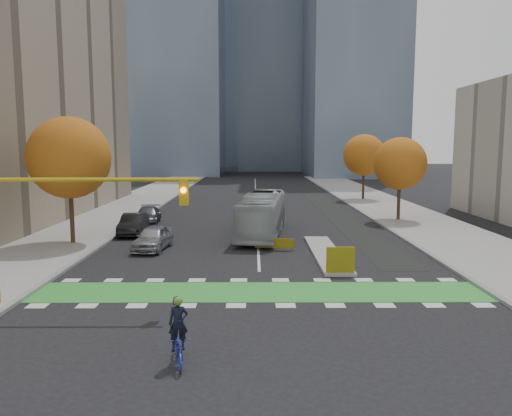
{
  "coord_description": "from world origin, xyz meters",
  "views": [
    {
      "loc": [
        -0.29,
        -19.83,
        6.45
      ],
      "look_at": [
        -0.16,
        7.24,
        3.0
      ],
      "focal_mm": 35.0,
      "sensor_mm": 36.0,
      "label": 1
    }
  ],
  "objects_px": {
    "parked_car_b": "(134,224)",
    "parked_car_c": "(148,215)",
    "tree_west": "(69,158)",
    "tree_east_far": "(364,155)",
    "parked_car_a": "(153,238)",
    "hazard_board": "(340,260)",
    "cyclist": "(179,342)",
    "tree_east_near": "(400,164)",
    "bus": "(262,214)",
    "traffic_signal_west": "(58,207)"
  },
  "relations": [
    {
      "from": "parked_car_b",
      "to": "parked_car_c",
      "type": "relative_size",
      "value": 0.97
    },
    {
      "from": "tree_west",
      "to": "tree_east_far",
      "type": "xyz_separation_m",
      "value": [
        24.5,
        26.0,
        -0.38
      ]
    },
    {
      "from": "parked_car_a",
      "to": "tree_west",
      "type": "bearing_deg",
      "value": 170.44
    },
    {
      "from": "hazard_board",
      "to": "parked_car_c",
      "type": "relative_size",
      "value": 0.3
    },
    {
      "from": "cyclist",
      "to": "tree_east_near",
      "type": "bearing_deg",
      "value": 49.44
    },
    {
      "from": "cyclist",
      "to": "parked_car_a",
      "type": "relative_size",
      "value": 0.48
    },
    {
      "from": "tree_west",
      "to": "bus",
      "type": "xyz_separation_m",
      "value": [
        12.34,
        3.36,
        -4.1
      ]
    },
    {
      "from": "parked_car_c",
      "to": "bus",
      "type": "bearing_deg",
      "value": -34.46
    },
    {
      "from": "tree_east_near",
      "to": "bus",
      "type": "xyz_separation_m",
      "value": [
        -11.66,
        -6.64,
        -3.35
      ]
    },
    {
      "from": "traffic_signal_west",
      "to": "parked_car_b",
      "type": "height_order",
      "value": "traffic_signal_west"
    },
    {
      "from": "tree_west",
      "to": "tree_east_far",
      "type": "relative_size",
      "value": 1.08
    },
    {
      "from": "tree_east_far",
      "to": "parked_car_a",
      "type": "bearing_deg",
      "value": -124.61
    },
    {
      "from": "parked_car_c",
      "to": "parked_car_a",
      "type": "bearing_deg",
      "value": -80.88
    },
    {
      "from": "parked_car_a",
      "to": "parked_car_b",
      "type": "height_order",
      "value": "parked_car_b"
    },
    {
      "from": "hazard_board",
      "to": "tree_west",
      "type": "height_order",
      "value": "tree_west"
    },
    {
      "from": "parked_car_b",
      "to": "hazard_board",
      "type": "bearing_deg",
      "value": -44.35
    },
    {
      "from": "tree_east_near",
      "to": "tree_east_far",
      "type": "bearing_deg",
      "value": 88.21
    },
    {
      "from": "tree_east_near",
      "to": "traffic_signal_west",
      "type": "height_order",
      "value": "tree_east_near"
    },
    {
      "from": "tree_east_near",
      "to": "hazard_board",
      "type": "bearing_deg",
      "value": -114.2
    },
    {
      "from": "bus",
      "to": "tree_west",
      "type": "bearing_deg",
      "value": -157.66
    },
    {
      "from": "tree_east_far",
      "to": "parked_car_a",
      "type": "height_order",
      "value": "tree_east_far"
    },
    {
      "from": "tree_east_near",
      "to": "parked_car_a",
      "type": "relative_size",
      "value": 1.64
    },
    {
      "from": "tree_east_near",
      "to": "parked_car_c",
      "type": "relative_size",
      "value": 1.51
    },
    {
      "from": "parked_car_b",
      "to": "tree_east_near",
      "type": "bearing_deg",
      "value": 13.97
    },
    {
      "from": "traffic_signal_west",
      "to": "bus",
      "type": "height_order",
      "value": "traffic_signal_west"
    },
    {
      "from": "tree_west",
      "to": "parked_car_b",
      "type": "bearing_deg",
      "value": 50.79
    },
    {
      "from": "tree_west",
      "to": "bus",
      "type": "distance_m",
      "value": 13.43
    },
    {
      "from": "tree_east_far",
      "to": "bus",
      "type": "xyz_separation_m",
      "value": [
        -12.16,
        -22.64,
        -3.72
      ]
    },
    {
      "from": "parked_car_a",
      "to": "parked_car_b",
      "type": "relative_size",
      "value": 0.95
    },
    {
      "from": "traffic_signal_west",
      "to": "parked_car_b",
      "type": "relative_size",
      "value": 1.88
    },
    {
      "from": "bus",
      "to": "parked_car_b",
      "type": "xyz_separation_m",
      "value": [
        -9.29,
        0.36,
        -0.77
      ]
    },
    {
      "from": "tree_east_near",
      "to": "parked_car_a",
      "type": "distance_m",
      "value": 22.19
    },
    {
      "from": "traffic_signal_west",
      "to": "parked_car_c",
      "type": "distance_m",
      "value": 21.53
    },
    {
      "from": "tree_west",
      "to": "cyclist",
      "type": "distance_m",
      "value": 20.74
    },
    {
      "from": "hazard_board",
      "to": "parked_car_c",
      "type": "height_order",
      "value": "hazard_board"
    },
    {
      "from": "parked_car_a",
      "to": "bus",
      "type": "bearing_deg",
      "value": 41.63
    },
    {
      "from": "tree_west",
      "to": "bus",
      "type": "height_order",
      "value": "tree_west"
    },
    {
      "from": "hazard_board",
      "to": "parked_car_b",
      "type": "height_order",
      "value": "parked_car_b"
    },
    {
      "from": "tree_east_far",
      "to": "traffic_signal_west",
      "type": "bearing_deg",
      "value": -117.95
    },
    {
      "from": "tree_east_far",
      "to": "bus",
      "type": "bearing_deg",
      "value": -118.25
    },
    {
      "from": "hazard_board",
      "to": "traffic_signal_west",
      "type": "xyz_separation_m",
      "value": [
        -11.93,
        -4.71,
        3.23
      ]
    },
    {
      "from": "tree_west",
      "to": "cyclist",
      "type": "height_order",
      "value": "tree_west"
    },
    {
      "from": "tree_west",
      "to": "parked_car_b",
      "type": "relative_size",
      "value": 1.81
    },
    {
      "from": "hazard_board",
      "to": "traffic_signal_west",
      "type": "height_order",
      "value": "traffic_signal_west"
    },
    {
      "from": "tree_east_far",
      "to": "traffic_signal_west",
      "type": "relative_size",
      "value": 0.9
    },
    {
      "from": "traffic_signal_west",
      "to": "bus",
      "type": "xyz_separation_m",
      "value": [
        8.27,
        15.87,
        -2.52
      ]
    },
    {
      "from": "tree_west",
      "to": "traffic_signal_west",
      "type": "height_order",
      "value": "tree_west"
    },
    {
      "from": "hazard_board",
      "to": "tree_east_near",
      "type": "height_order",
      "value": "tree_east_near"
    },
    {
      "from": "hazard_board",
      "to": "bus",
      "type": "height_order",
      "value": "bus"
    },
    {
      "from": "tree_east_far",
      "to": "traffic_signal_west",
      "type": "distance_m",
      "value": 43.61
    }
  ]
}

